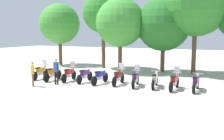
# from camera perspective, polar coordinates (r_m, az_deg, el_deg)

# --- Properties ---
(ground_plane) EXTENTS (80.00, 80.00, 0.00)m
(ground_plane) POSITION_cam_1_polar(r_m,az_deg,el_deg) (18.01, -0.67, -3.04)
(ground_plane) COLOR #BCB7A8
(motorcycle_0) EXTENTS (0.62, 2.18, 1.37)m
(motorcycle_0) POSITION_cam_1_polar(r_m,az_deg,el_deg) (20.78, -14.95, -0.38)
(motorcycle_0) COLOR black
(motorcycle_0) RESTS_ON ground_plane
(motorcycle_1) EXTENTS (0.62, 2.19, 0.99)m
(motorcycle_1) POSITION_cam_1_polar(r_m,az_deg,el_deg) (19.89, -12.47, -0.70)
(motorcycle_1) COLOR black
(motorcycle_1) RESTS_ON ground_plane
(motorcycle_2) EXTENTS (0.62, 2.18, 1.37)m
(motorcycle_2) POSITION_cam_1_polar(r_m,az_deg,el_deg) (19.39, -9.08, -0.79)
(motorcycle_2) COLOR black
(motorcycle_2) RESTS_ON ground_plane
(motorcycle_3) EXTENTS (0.62, 2.19, 0.99)m
(motorcycle_3) POSITION_cam_1_polar(r_m,az_deg,el_deg) (18.80, -5.79, -1.05)
(motorcycle_3) COLOR black
(motorcycle_3) RESTS_ON ground_plane
(motorcycle_4) EXTENTS (0.62, 2.19, 0.99)m
(motorcycle_4) POSITION_cam_1_polar(r_m,az_deg,el_deg) (18.14, -2.53, -1.35)
(motorcycle_4) COLOR black
(motorcycle_4) RESTS_ON ground_plane
(motorcycle_5) EXTENTS (0.62, 2.19, 1.37)m
(motorcycle_5) POSITION_cam_1_polar(r_m,az_deg,el_deg) (17.85, 1.39, -1.45)
(motorcycle_5) COLOR black
(motorcycle_5) RESTS_ON ground_plane
(motorcycle_6) EXTENTS (0.65, 2.17, 1.37)m
(motorcycle_6) POSITION_cam_1_polar(r_m,az_deg,el_deg) (17.30, 5.01, -1.78)
(motorcycle_6) COLOR black
(motorcycle_6) RESTS_ON ground_plane
(motorcycle_7) EXTENTS (0.62, 2.18, 0.99)m
(motorcycle_7) POSITION_cam_1_polar(r_m,az_deg,el_deg) (17.07, 9.11, -2.03)
(motorcycle_7) COLOR black
(motorcycle_7) RESTS_ON ground_plane
(motorcycle_8) EXTENTS (0.62, 2.19, 1.37)m
(motorcycle_8) POSITION_cam_1_polar(r_m,az_deg,el_deg) (16.68, 13.13, -2.33)
(motorcycle_8) COLOR black
(motorcycle_8) RESTS_ON ground_plane
(motorcycle_9) EXTENTS (0.62, 2.19, 0.99)m
(motorcycle_9) POSITION_cam_1_polar(r_m,az_deg,el_deg) (16.65, 17.43, -2.56)
(motorcycle_9) COLOR black
(motorcycle_9) RESTS_ON ground_plane
(person_0) EXTENTS (0.34, 0.34, 1.64)m
(person_0) POSITION_cam_1_polar(r_m,az_deg,el_deg) (17.87, -16.54, -0.35)
(person_0) COLOR brown
(person_0) RESTS_ON ground_plane
(person_1) EXTENTS (0.41, 0.26, 1.77)m
(person_1) POSITION_cam_1_polar(r_m,az_deg,el_deg) (18.10, -11.80, 0.21)
(person_1) COLOR black
(person_1) RESTS_ON ground_plane
(tree_0) EXTENTS (4.22, 4.22, 6.47)m
(tree_0) POSITION_cam_1_polar(r_m,az_deg,el_deg) (29.11, -11.07, 9.61)
(tree_0) COLOR brown
(tree_0) RESTS_ON ground_plane
(tree_1) EXTENTS (3.95, 3.95, 7.32)m
(tree_1) POSITION_cam_1_polar(r_m,az_deg,el_deg) (26.19, -1.87, 12.09)
(tree_1) COLOR brown
(tree_1) RESTS_ON ground_plane
(tree_2) EXTENTS (4.24, 4.24, 6.43)m
(tree_2) POSITION_cam_1_polar(r_m,az_deg,el_deg) (23.62, 1.74, 10.05)
(tree_2) COLOR brown
(tree_2) RESTS_ON ground_plane
(tree_3) EXTENTS (4.64, 4.64, 6.47)m
(tree_3) POSITION_cam_1_polar(r_m,az_deg,el_deg) (23.71, 10.88, 9.55)
(tree_3) COLOR brown
(tree_3) RESTS_ON ground_plane
(tree_4) EXTENTS (5.37, 5.37, 8.47)m
(tree_4) POSITION_cam_1_polar(r_m,az_deg,el_deg) (23.28, 17.44, 13.37)
(tree_4) COLOR brown
(tree_4) RESTS_ON ground_plane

